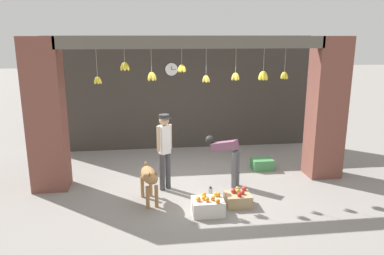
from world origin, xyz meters
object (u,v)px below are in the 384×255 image
(fruit_crate_oranges, at_px, (208,206))
(fruit_crate_apples, at_px, (238,199))
(dog, at_px, (149,177))
(wall_clock, at_px, (172,69))
(water_bottle, at_px, (211,194))
(produce_box_green, at_px, (262,164))
(worker_stooping, at_px, (227,154))
(shopkeeper, at_px, (165,146))

(fruit_crate_oranges, distance_m, fruit_crate_apples, 0.67)
(dog, bearing_deg, wall_clock, 157.90)
(fruit_crate_oranges, relative_size, fruit_crate_apples, 1.20)
(dog, bearing_deg, water_bottle, 75.63)
(produce_box_green, bearing_deg, worker_stooping, -142.22)
(shopkeeper, xyz_separation_m, fruit_crate_oranges, (0.69, -1.20, -0.76))
(dog, height_order, fruit_crate_apples, dog)
(dog, relative_size, fruit_crate_apples, 2.11)
(worker_stooping, height_order, produce_box_green, worker_stooping)
(fruit_crate_apples, relative_size, water_bottle, 1.60)
(worker_stooping, distance_m, fruit_crate_oranges, 1.50)
(fruit_crate_apples, xyz_separation_m, wall_clock, (-0.94, 3.77, 2.07))
(wall_clock, bearing_deg, fruit_crate_apples, -76.03)
(dog, height_order, produce_box_green, dog)
(shopkeeper, bearing_deg, water_bottle, 111.15)
(shopkeeper, height_order, wall_clock, wall_clock)
(fruit_crate_apples, bearing_deg, shopkeeper, 144.48)
(produce_box_green, bearing_deg, water_bottle, -133.88)
(dog, xyz_separation_m, water_bottle, (1.15, -0.07, -0.38))
(fruit_crate_oranges, bearing_deg, dog, 150.47)
(shopkeeper, height_order, produce_box_green, shopkeeper)
(shopkeeper, distance_m, wall_clock, 3.14)
(dog, distance_m, water_bottle, 1.21)
(worker_stooping, bearing_deg, water_bottle, -171.98)
(fruit_crate_oranges, bearing_deg, wall_clock, 94.61)
(produce_box_green, distance_m, wall_clock, 3.47)
(produce_box_green, bearing_deg, wall_clock, 135.09)
(shopkeeper, distance_m, worker_stooping, 1.32)
(dog, relative_size, shopkeeper, 0.62)
(worker_stooping, relative_size, wall_clock, 2.85)
(shopkeeper, height_order, fruit_crate_oranges, shopkeeper)
(shopkeeper, height_order, fruit_crate_apples, shopkeeper)
(water_bottle, bearing_deg, fruit_crate_apples, -26.40)
(produce_box_green, bearing_deg, shopkeeper, -159.39)
(fruit_crate_oranges, distance_m, produce_box_green, 2.65)
(dog, xyz_separation_m, fruit_crate_oranges, (1.01, -0.57, -0.36))
(worker_stooping, relative_size, fruit_crate_apples, 2.18)
(shopkeeper, xyz_separation_m, fruit_crate_apples, (1.30, -0.93, -0.79))
(worker_stooping, bearing_deg, shopkeeper, 133.07)
(dog, bearing_deg, shopkeeper, 141.49)
(fruit_crate_apples, bearing_deg, produce_box_green, 60.23)
(fruit_crate_oranges, xyz_separation_m, produce_box_green, (1.65, 2.07, -0.02))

